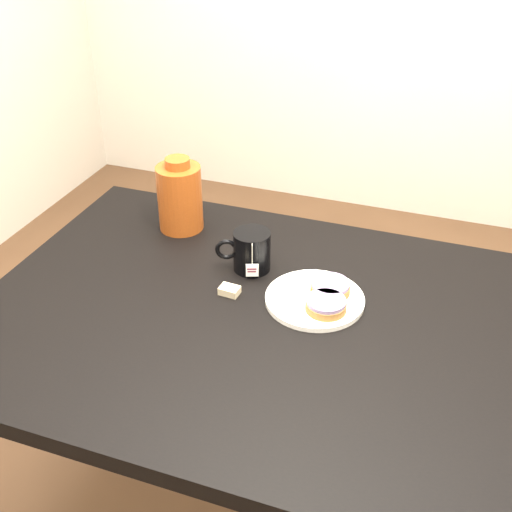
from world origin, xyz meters
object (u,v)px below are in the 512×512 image
bagel_front (326,305)px  teabag_pouch (230,290)px  bagel_package (180,197)px  mug (251,251)px  plate (315,299)px  bagel_back (330,287)px  table (292,351)px

bagel_front → teabag_pouch: bearing=179.9°
bagel_package → teabag_pouch: bearing=-46.0°
bagel_package → bagel_front: bearing=-27.8°
bagel_front → bagel_package: size_ratio=0.46×
mug → teabag_pouch: size_ratio=3.16×
plate → bagel_back: bearing=48.1°
table → plate: plate is taller
mug → table: bearing=-67.4°
mug → bagel_package: bearing=132.1°
bagel_front → bagel_back: bearing=96.0°
plate → bagel_back: bagel_back is taller
bagel_package → mug: bearing=-27.3°
bagel_back → mug: size_ratio=0.67×
plate → mug: mug is taller
plate → bagel_package: bagel_package is taller
plate → bagel_package: (-0.42, 0.21, 0.08)m
bagel_back → bagel_package: 0.49m
table → teabag_pouch: teabag_pouch is taller
bagel_front → mug: mug is taller
mug → teabag_pouch: bearing=-115.7°
table → mug: bearing=133.1°
bagel_back → bagel_front: same height
table → plate: bearing=73.7°
plate → bagel_package: size_ratio=1.12×
bagel_package → table: bearing=-36.2°
bagel_back → mug: bearing=166.6°
table → plate: 0.13m
plate → teabag_pouch: teabag_pouch is taller
bagel_back → teabag_pouch: bagel_back is taller
plate → teabag_pouch: 0.19m
plate → bagel_front: bearing=-46.6°
table → bagel_front: (0.06, 0.05, 0.11)m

